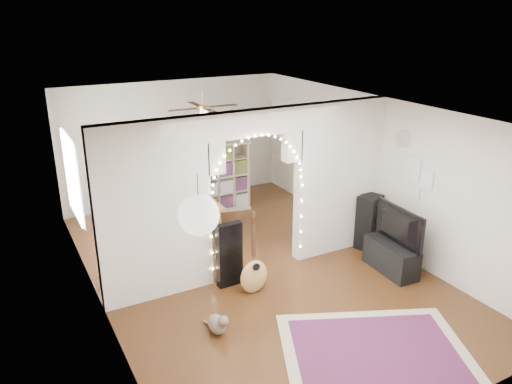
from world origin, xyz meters
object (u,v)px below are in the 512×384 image
floor_speaker (369,222)px  dining_chair_right (192,215)px  dining_table (186,210)px  media_console (391,257)px  dining_chair_left (158,211)px  acoustic_guitar (254,264)px  bookcase (215,177)px

floor_speaker → dining_chair_right: size_ratio=1.68×
dining_table → dining_chair_right: (0.36, 0.69, -0.41)m
media_console → dining_chair_left: (-2.73, 3.88, -0.03)m
dining_table → dining_chair_left: bearing=96.5°
media_console → dining_chair_left: bearing=128.4°
floor_speaker → dining_chair_right: floor_speaker is taller
dining_table → dining_chair_right: size_ratio=2.03×
media_console → dining_chair_left: size_ratio=2.07×
acoustic_guitar → dining_chair_left: bearing=102.9°
acoustic_guitar → dining_chair_left: (-0.41, 3.40, -0.28)m
floor_speaker → dining_chair_left: size_ratio=2.08×
bookcase → dining_chair_right: size_ratio=2.52×
acoustic_guitar → dining_chair_left: size_ratio=2.36×
dining_chair_left → media_console: bearing=-67.4°
acoustic_guitar → dining_chair_right: 2.76m
media_console → bookcase: 4.14m
dining_table → dining_chair_left: dining_table is taller
bookcase → acoustic_guitar: bearing=-90.1°
acoustic_guitar → floor_speaker: acoustic_guitar is taller
bookcase → dining_chair_right: (-0.80, -0.62, -0.48)m
bookcase → dining_table: bookcase is taller
dining_chair_left → acoustic_guitar: bearing=-95.7°
floor_speaker → acoustic_guitar: bearing=168.7°
acoustic_guitar → bookcase: (0.88, 3.37, 0.26)m
dining_chair_left → dining_chair_right: bearing=-65.4°
bookcase → floor_speaker: bearing=-46.0°
bookcase → dining_chair_left: bookcase is taller
media_console → dining_chair_right: dining_chair_right is taller
dining_table → floor_speaker: bearing=-29.3°
floor_speaker → dining_table: bearing=129.6°
dining_table → acoustic_guitar: bearing=-80.9°
floor_speaker → dining_chair_left: (-2.97, 3.01, -0.28)m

